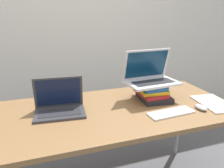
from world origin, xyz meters
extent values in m
cube|color=silver|center=(0.00, 1.71, 1.35)|extent=(8.00, 0.05, 2.70)
cube|color=brown|center=(0.00, 0.39, 0.74)|extent=(1.79, 0.78, 0.03)
cylinder|color=gray|center=(0.84, 0.72, 0.36)|extent=(0.05, 0.05, 0.72)
cube|color=#333338|center=(-0.31, 0.43, 0.76)|extent=(0.34, 0.24, 0.02)
cube|color=#232328|center=(-0.31, 0.41, 0.77)|extent=(0.27, 0.13, 0.00)
cube|color=#333338|center=(-0.30, 0.52, 0.87)|extent=(0.32, 0.06, 0.21)
cube|color=#0F1938|center=(-0.30, 0.51, 0.87)|extent=(0.29, 0.05, 0.18)
cube|color=black|center=(0.39, 0.46, 0.77)|extent=(0.23, 0.26, 0.04)
cube|color=maroon|center=(0.37, 0.47, 0.80)|extent=(0.18, 0.26, 0.03)
cube|color=gold|center=(0.38, 0.46, 0.83)|extent=(0.21, 0.22, 0.02)
cube|color=#235693|center=(0.37, 0.47, 0.86)|extent=(0.18, 0.21, 0.04)
cube|color=silver|center=(0.37, 0.46, 0.88)|extent=(0.39, 0.26, 0.02)
cube|color=#232328|center=(0.37, 0.45, 0.89)|extent=(0.32, 0.14, 0.00)
cube|color=silver|center=(0.37, 0.55, 1.01)|extent=(0.38, 0.09, 0.23)
cube|color=#0A2D4C|center=(0.37, 0.55, 1.01)|extent=(0.34, 0.07, 0.20)
cube|color=white|center=(0.38, 0.20, 0.76)|extent=(0.32, 0.12, 0.01)
cube|color=silver|center=(0.38, 0.20, 0.76)|extent=(0.29, 0.10, 0.00)
ellipsoid|color=#B2B2B7|center=(0.61, 0.20, 0.77)|extent=(0.06, 0.10, 0.03)
cube|color=silver|center=(0.76, 0.24, 0.76)|extent=(0.24, 0.34, 0.01)
camera|label=1|loc=(-0.40, -0.90, 1.38)|focal=35.00mm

